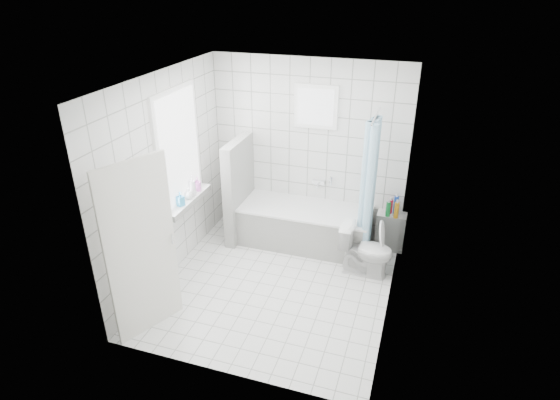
% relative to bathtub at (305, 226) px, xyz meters
% --- Properties ---
extents(ground, '(3.00, 3.00, 0.00)m').
position_rel_bathtub_xyz_m(ground, '(-0.08, -1.12, -0.29)').
color(ground, white).
rests_on(ground, ground).
extents(ceiling, '(3.00, 3.00, 0.00)m').
position_rel_bathtub_xyz_m(ceiling, '(-0.08, -1.12, 2.31)').
color(ceiling, white).
rests_on(ceiling, ground).
extents(wall_back, '(2.80, 0.02, 2.60)m').
position_rel_bathtub_xyz_m(wall_back, '(-0.08, 0.38, 1.01)').
color(wall_back, white).
rests_on(wall_back, ground).
extents(wall_front, '(2.80, 0.02, 2.60)m').
position_rel_bathtub_xyz_m(wall_front, '(-0.08, -2.62, 1.01)').
color(wall_front, white).
rests_on(wall_front, ground).
extents(wall_left, '(0.02, 3.00, 2.60)m').
position_rel_bathtub_xyz_m(wall_left, '(-1.48, -1.12, 1.01)').
color(wall_left, white).
rests_on(wall_left, ground).
extents(wall_right, '(0.02, 3.00, 2.60)m').
position_rel_bathtub_xyz_m(wall_right, '(1.32, -1.12, 1.01)').
color(wall_right, white).
rests_on(wall_right, ground).
extents(window_left, '(0.01, 0.90, 1.40)m').
position_rel_bathtub_xyz_m(window_left, '(-1.44, -0.82, 1.31)').
color(window_left, white).
rests_on(window_left, wall_left).
extents(window_back, '(0.50, 0.01, 0.50)m').
position_rel_bathtub_xyz_m(window_back, '(0.02, 0.33, 1.66)').
color(window_back, white).
rests_on(window_back, wall_back).
extents(window_sill, '(0.18, 1.02, 0.08)m').
position_rel_bathtub_xyz_m(window_sill, '(-1.39, -0.82, 0.57)').
color(window_sill, white).
rests_on(window_sill, wall_left).
extents(door, '(0.37, 0.74, 2.00)m').
position_rel_bathtub_xyz_m(door, '(-1.17, -2.24, 0.71)').
color(door, silver).
rests_on(door, ground).
extents(bathtub, '(1.85, 0.77, 0.58)m').
position_rel_bathtub_xyz_m(bathtub, '(0.00, 0.00, 0.00)').
color(bathtub, white).
rests_on(bathtub, ground).
extents(partition_wall, '(0.15, 0.85, 1.50)m').
position_rel_bathtub_xyz_m(partition_wall, '(-0.99, -0.05, 0.46)').
color(partition_wall, white).
rests_on(partition_wall, ground).
extents(tiled_ledge, '(0.40, 0.24, 0.55)m').
position_rel_bathtub_xyz_m(tiled_ledge, '(1.19, 0.25, -0.02)').
color(tiled_ledge, white).
rests_on(tiled_ledge, ground).
extents(toilet, '(0.69, 0.40, 0.69)m').
position_rel_bathtub_xyz_m(toilet, '(0.95, -0.47, 0.06)').
color(toilet, white).
rests_on(toilet, ground).
extents(curtain_rod, '(0.02, 0.80, 0.02)m').
position_rel_bathtub_xyz_m(curtain_rod, '(0.87, -0.02, 1.71)').
color(curtain_rod, silver).
rests_on(curtain_rod, wall_back).
extents(shower_curtain, '(0.14, 0.48, 1.78)m').
position_rel_bathtub_xyz_m(shower_curtain, '(0.87, -0.16, 0.81)').
color(shower_curtain, '#439AC5').
rests_on(shower_curtain, curtain_rod).
extents(tub_faucet, '(0.18, 0.06, 0.06)m').
position_rel_bathtub_xyz_m(tub_faucet, '(0.10, 0.33, 0.56)').
color(tub_faucet, silver).
rests_on(tub_faucet, wall_back).
extents(sill_bottles, '(0.17, 0.59, 0.28)m').
position_rel_bathtub_xyz_m(sill_bottles, '(-1.38, -0.76, 0.72)').
color(sill_bottles, '#34AEED').
rests_on(sill_bottles, window_sill).
extents(ledge_bottles, '(0.18, 0.19, 0.26)m').
position_rel_bathtub_xyz_m(ledge_bottles, '(1.19, 0.23, 0.37)').
color(ledge_bottles, orange).
rests_on(ledge_bottles, tiled_ledge).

